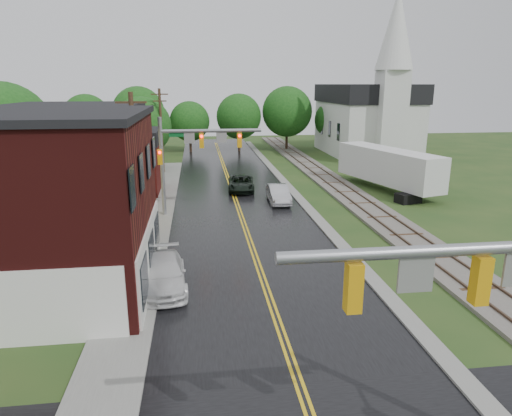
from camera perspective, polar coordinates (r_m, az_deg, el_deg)
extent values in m
cube|color=black|center=(37.41, -2.45, 0.62)|extent=(10.00, 90.00, 0.02)
cube|color=gray|center=(42.97, 4.17, 2.52)|extent=(0.80, 70.00, 0.12)
cube|color=gray|center=(32.63, -12.60, -1.95)|extent=(2.40, 50.00, 0.12)
cube|color=silver|center=(22.65, -13.06, -5.69)|extent=(0.10, 9.50, 3.00)
cube|color=tan|center=(33.63, -20.95, 3.55)|extent=(8.00, 7.00, 6.40)
cube|color=#3F0F0C|center=(42.28, -16.77, 4.74)|extent=(7.00, 6.00, 4.40)
cube|color=silver|center=(65.53, 13.47, 9.64)|extent=(10.00, 16.00, 7.00)
cube|color=black|center=(65.28, 13.73, 13.74)|extent=(10.40, 16.40, 2.40)
cube|color=silver|center=(57.98, 16.39, 10.75)|extent=(3.20, 3.20, 11.00)
cone|color=silver|center=(58.16, 17.17, 20.60)|extent=(4.40, 4.40, 9.00)
cube|color=#59544C|center=(44.08, 10.05, 2.78)|extent=(3.20, 80.00, 0.20)
cube|color=#4C3828|center=(43.85, 9.15, 2.94)|extent=(0.10, 80.00, 0.12)
cube|color=#4C3828|center=(44.27, 10.95, 2.98)|extent=(0.10, 80.00, 0.12)
cylinder|color=gray|center=(10.04, 23.27, -4.86)|extent=(7.20, 0.26, 0.26)
cube|color=orange|center=(10.66, 26.25, -8.10)|extent=(0.32, 0.30, 1.05)
cube|color=orange|center=(9.47, 12.08, -9.69)|extent=(0.32, 0.30, 1.05)
cube|color=gray|center=(9.88, 19.33, -7.90)|extent=(0.75, 0.06, 0.75)
cylinder|color=gray|center=(33.68, -11.64, 4.95)|extent=(0.28, 0.28, 7.20)
cylinder|color=gray|center=(33.24, -5.60, 9.59)|extent=(7.20, 0.26, 0.26)
cube|color=orange|center=(33.30, -6.82, 8.35)|extent=(0.32, 0.30, 1.05)
cube|color=orange|center=(33.44, -2.08, 8.48)|extent=(0.32, 0.30, 1.05)
cube|color=gray|center=(33.28, -8.34, 8.64)|extent=(0.75, 0.06, 0.75)
cube|color=gray|center=(33.33, -4.33, 8.77)|extent=(0.75, 0.06, 0.75)
cube|color=#0C5926|center=(33.28, -9.61, 9.02)|extent=(1.40, 0.04, 0.30)
sphere|color=#FF0C0C|center=(33.09, -6.84, 8.88)|extent=(0.20, 0.20, 0.20)
cylinder|color=#382616|center=(28.75, -14.81, 4.85)|extent=(0.28, 0.28, 9.00)
cube|color=#382616|center=(28.34, -15.36, 12.62)|extent=(1.80, 0.12, 0.12)
cube|color=#382616|center=(28.38, -15.26, 11.21)|extent=(1.40, 0.12, 0.12)
cylinder|color=#382616|center=(50.45, -11.74, 9.32)|extent=(0.28, 0.28, 9.00)
cube|color=#382616|center=(50.22, -11.98, 13.75)|extent=(1.80, 0.12, 0.12)
cube|color=#382616|center=(50.24, -11.94, 12.95)|extent=(1.40, 0.12, 0.12)
cylinder|color=black|center=(41.63, -28.29, 2.72)|extent=(0.36, 0.36, 3.42)
sphere|color=#154513|center=(41.06, -29.02, 8.41)|extent=(7.60, 7.60, 7.60)
sphere|color=#154513|center=(40.54, -28.31, 7.48)|extent=(5.32, 5.32, 5.32)
cylinder|color=black|center=(48.04, -20.49, 4.59)|extent=(0.36, 0.36, 2.70)
sphere|color=#154513|center=(47.60, -20.86, 8.49)|extent=(6.00, 6.00, 6.00)
sphere|color=#154513|center=(47.13, -20.19, 7.85)|extent=(4.20, 4.20, 4.20)
cylinder|color=black|center=(53.02, -13.79, 6.13)|extent=(0.36, 0.36, 2.88)
sphere|color=#154513|center=(52.60, -14.04, 9.92)|extent=(6.40, 6.40, 6.40)
sphere|color=#154513|center=(52.19, -13.38, 9.30)|extent=(4.48, 4.48, 4.48)
imported|color=black|center=(41.51, -1.88, 3.06)|extent=(2.65, 5.08, 1.36)
imported|color=#B4B4B9|center=(37.35, 2.80, 1.74)|extent=(1.58, 4.43, 1.45)
imported|color=silver|center=(22.30, -11.41, -8.08)|extent=(2.44, 5.13, 1.44)
cube|color=black|center=(39.44, 18.49, 1.20)|extent=(2.20, 1.69, 0.80)
cylinder|color=gray|center=(46.12, 14.53, 3.45)|extent=(0.16, 0.16, 0.80)
cube|color=silver|center=(43.06, 16.15, 5.10)|extent=(5.79, 12.22, 2.99)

